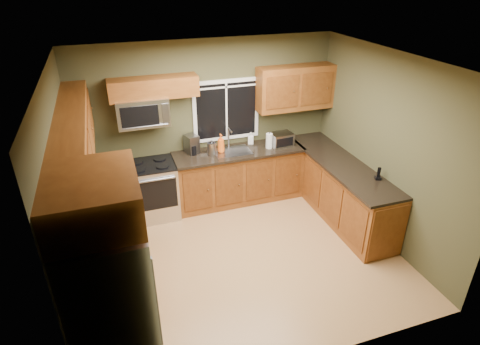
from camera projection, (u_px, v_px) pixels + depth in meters
floor at (245, 256)px, 5.69m from camera, size 4.20×4.20×0.00m
ceiling at (246, 63)px, 4.44m from camera, size 4.20×4.20×0.00m
back_wall at (209, 124)px, 6.57m from camera, size 4.20×0.00×4.20m
front_wall at (313, 259)px, 3.55m from camera, size 4.20×0.00×4.20m
left_wall at (68, 199)px, 4.46m from camera, size 0.00×3.60×3.60m
right_wall at (385, 149)px, 5.66m from camera, size 0.00×3.60×3.60m
window at (226, 110)px, 6.55m from camera, size 1.12×0.03×1.02m
base_cabinets_left at (106, 235)px, 5.36m from camera, size 0.60×2.65×0.90m
countertop_left at (103, 205)px, 5.15m from camera, size 0.65×2.65×0.04m
base_cabinets_back at (239, 176)px, 6.86m from camera, size 2.17×0.60×0.90m
countertop_back at (239, 152)px, 6.62m from camera, size 2.17×0.65×0.04m
base_cabinets_peninsula at (339, 190)px, 6.45m from camera, size 0.60×2.52×0.90m
countertop_peninsula at (341, 163)px, 6.23m from camera, size 0.65×2.50×0.04m
upper_cabinets_left at (76, 139)px, 4.67m from camera, size 0.33×2.65×0.72m
upper_cabinets_back_left at (154, 88)px, 5.86m from camera, size 1.30×0.33×0.30m
upper_cabinets_back_right at (295, 88)px, 6.61m from camera, size 1.30×0.33×0.72m
upper_cabinet_over_fridge at (93, 199)px, 3.16m from camera, size 0.72×0.90×0.38m
refrigerator at (114, 304)px, 3.68m from camera, size 0.74×0.90×1.80m
range at (152, 190)px, 6.40m from camera, size 0.76×0.69×0.94m
microwave at (143, 112)px, 5.93m from camera, size 0.76×0.41×0.42m
sink at (232, 150)px, 6.58m from camera, size 0.60×0.42×0.36m
toaster_oven at (281, 139)px, 6.74m from camera, size 0.38×0.31×0.23m
coffee_maker at (192, 145)px, 6.47m from camera, size 0.24×0.28×0.30m
kettle at (212, 148)px, 6.41m from camera, size 0.16×0.16×0.26m
paper_towel_roll at (269, 141)px, 6.65m from camera, size 0.12×0.12×0.28m
soap_bottle_a at (221, 143)px, 6.49m from camera, size 0.13×0.13×0.31m
soap_bottle_b at (251, 138)px, 6.82m from camera, size 0.12×0.12×0.20m
cordless_phone at (378, 176)px, 5.71m from camera, size 0.11×0.11×0.19m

